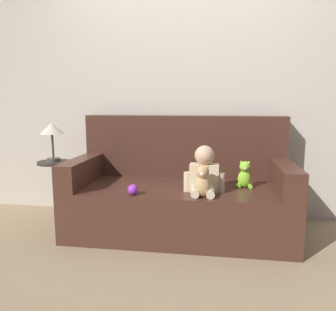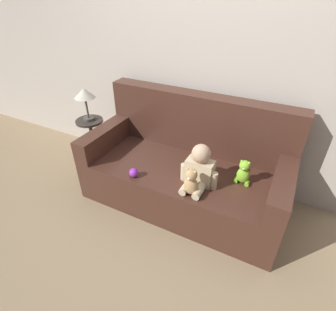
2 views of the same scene
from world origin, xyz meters
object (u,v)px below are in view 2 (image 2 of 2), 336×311
at_px(person_baby, 199,169).
at_px(side_table, 87,108).
at_px(teddy_bear_brown, 191,183).
at_px(plush_toy_side, 244,172).
at_px(toy_ball, 134,173).
at_px(couch, 186,169).

relative_size(person_baby, side_table, 0.39).
bearing_deg(person_baby, side_table, 168.49).
xyz_separation_m(teddy_bear_brown, plush_toy_side, (0.33, 0.34, -0.01)).
height_order(toy_ball, side_table, side_table).
relative_size(teddy_bear_brown, plush_toy_side, 1.10).
height_order(couch, side_table, couch).
height_order(person_baby, side_table, side_table).
height_order(person_baby, toy_ball, person_baby).
xyz_separation_m(couch, side_table, (-1.21, 0.04, 0.38)).
bearing_deg(plush_toy_side, side_table, 176.55).
xyz_separation_m(teddy_bear_brown, toy_ball, (-0.53, -0.02, -0.07)).
bearing_deg(toy_ball, couch, 52.63).
xyz_separation_m(plush_toy_side, side_table, (-1.75, 0.11, 0.19)).
bearing_deg(plush_toy_side, couch, 173.11).
relative_size(plush_toy_side, toy_ball, 2.73).
distance_m(teddy_bear_brown, toy_ball, 0.54).
height_order(teddy_bear_brown, toy_ball, teddy_bear_brown).
bearing_deg(side_table, teddy_bear_brown, -17.37).
bearing_deg(teddy_bear_brown, side_table, 162.63).
bearing_deg(teddy_bear_brown, plush_toy_side, 45.29).
distance_m(person_baby, toy_ball, 0.57).
height_order(teddy_bear_brown, plush_toy_side, teddy_bear_brown).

